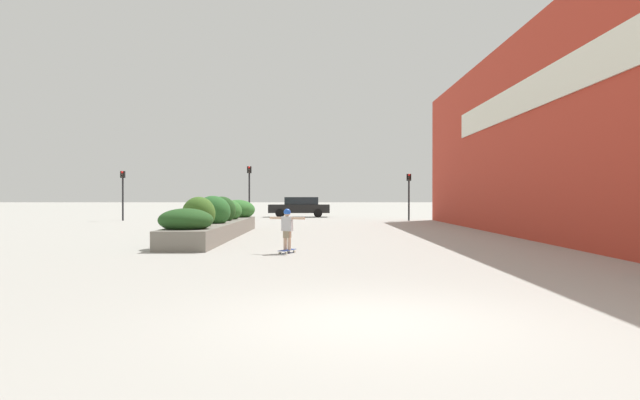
{
  "coord_description": "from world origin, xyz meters",
  "views": [
    {
      "loc": [
        -0.73,
        -7.21,
        1.57
      ],
      "look_at": [
        -0.77,
        17.01,
        1.43
      ],
      "focal_mm": 32.0,
      "sensor_mm": 36.0,
      "label": 1
    }
  ],
  "objects_px": {
    "traffic_light_right": "(410,188)",
    "traffic_light_far_left": "(124,187)",
    "car_center_left": "(301,207)",
    "skateboard": "(288,251)",
    "car_leftmost": "(520,206)",
    "traffic_light_left": "(250,184)",
    "skateboarder": "(288,225)"
  },
  "relations": [
    {
      "from": "car_leftmost",
      "to": "traffic_light_left",
      "type": "xyz_separation_m",
      "value": [
        -19.5,
        -4.47,
        1.59
      ]
    },
    {
      "from": "car_leftmost",
      "to": "car_center_left",
      "type": "distance_m",
      "value": 16.42
    },
    {
      "from": "car_center_left",
      "to": "traffic_light_left",
      "type": "relative_size",
      "value": 1.3
    },
    {
      "from": "skateboarder",
      "to": "traffic_light_right",
      "type": "relative_size",
      "value": 0.37
    },
    {
      "from": "skateboard",
      "to": "traffic_light_left",
      "type": "distance_m",
      "value": 22.51
    },
    {
      "from": "skateboarder",
      "to": "traffic_light_right",
      "type": "distance_m",
      "value": 22.43
    },
    {
      "from": "traffic_light_left",
      "to": "skateboard",
      "type": "bearing_deg",
      "value": -80.24
    },
    {
      "from": "skateboarder",
      "to": "traffic_light_far_left",
      "type": "relative_size",
      "value": 0.35
    },
    {
      "from": "car_leftmost",
      "to": "traffic_light_right",
      "type": "bearing_deg",
      "value": -60.1
    },
    {
      "from": "traffic_light_left",
      "to": "traffic_light_right",
      "type": "height_order",
      "value": "traffic_light_left"
    },
    {
      "from": "traffic_light_left",
      "to": "traffic_light_far_left",
      "type": "relative_size",
      "value": 1.1
    },
    {
      "from": "skateboarder",
      "to": "car_leftmost",
      "type": "xyz_separation_m",
      "value": [
        15.7,
        26.53,
        0.06
      ]
    },
    {
      "from": "car_leftmost",
      "to": "traffic_light_far_left",
      "type": "xyz_separation_m",
      "value": [
        -27.7,
        -5.08,
        1.38
      ]
    },
    {
      "from": "car_center_left",
      "to": "traffic_light_far_left",
      "type": "xyz_separation_m",
      "value": [
        -11.36,
        -6.67,
        1.43
      ]
    },
    {
      "from": "car_leftmost",
      "to": "traffic_light_far_left",
      "type": "bearing_deg",
      "value": -79.61
    },
    {
      "from": "skateboarder",
      "to": "traffic_light_far_left",
      "type": "bearing_deg",
      "value": 142.17
    },
    {
      "from": "traffic_light_right",
      "to": "traffic_light_far_left",
      "type": "distance_m",
      "value": 18.7
    },
    {
      "from": "skateboard",
      "to": "skateboarder",
      "type": "height_order",
      "value": "skateboarder"
    },
    {
      "from": "car_center_left",
      "to": "traffic_light_left",
      "type": "height_order",
      "value": "traffic_light_left"
    },
    {
      "from": "skateboard",
      "to": "traffic_light_right",
      "type": "height_order",
      "value": "traffic_light_right"
    },
    {
      "from": "traffic_light_left",
      "to": "car_center_left",
      "type": "bearing_deg",
      "value": 62.47
    },
    {
      "from": "skateboard",
      "to": "car_leftmost",
      "type": "height_order",
      "value": "car_leftmost"
    },
    {
      "from": "skateboarder",
      "to": "traffic_light_left",
      "type": "height_order",
      "value": "traffic_light_left"
    },
    {
      "from": "skateboarder",
      "to": "car_center_left",
      "type": "height_order",
      "value": "car_center_left"
    },
    {
      "from": "car_leftmost",
      "to": "skateboard",
      "type": "bearing_deg",
      "value": -30.62
    },
    {
      "from": "car_center_left",
      "to": "traffic_light_far_left",
      "type": "distance_m",
      "value": 13.25
    },
    {
      "from": "skateboard",
      "to": "traffic_light_right",
      "type": "bearing_deg",
      "value": 95.53
    },
    {
      "from": "traffic_light_left",
      "to": "traffic_light_right",
      "type": "distance_m",
      "value": 10.53
    },
    {
      "from": "car_leftmost",
      "to": "traffic_light_left",
      "type": "bearing_deg",
      "value": -77.09
    },
    {
      "from": "skateboarder",
      "to": "car_leftmost",
      "type": "height_order",
      "value": "car_leftmost"
    },
    {
      "from": "skateboard",
      "to": "car_center_left",
      "type": "distance_m",
      "value": 28.14
    },
    {
      "from": "traffic_light_far_left",
      "to": "car_center_left",
      "type": "bearing_deg",
      "value": 30.41
    }
  ]
}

